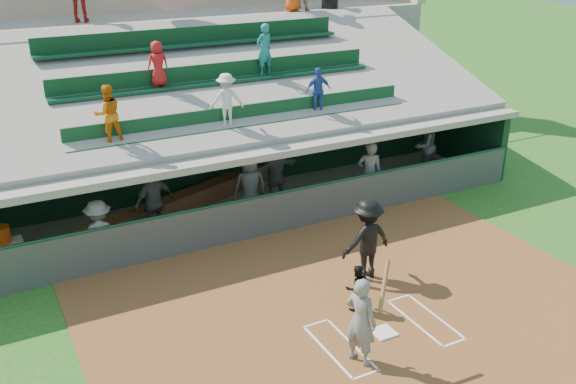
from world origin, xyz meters
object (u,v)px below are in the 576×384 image
batter_at_plate (361,320)px  white_table (6,258)px  catcher (356,288)px  home_plate (384,332)px  water_cooler (1,235)px

batter_at_plate → white_table: (-5.40, 6.47, -0.49)m
catcher → white_table: catcher is taller
home_plate → batter_at_plate: size_ratio=0.22×
home_plate → white_table: 8.70m
batter_at_plate → catcher: (0.88, 1.47, -0.37)m
batter_at_plate → catcher: bearing=59.2°
catcher → white_table: bearing=-30.1°
catcher → batter_at_plate: bearing=67.6°
home_plate → white_table: size_ratio=0.51×
catcher → white_table: 8.03m
home_plate → batter_at_plate: bearing=-151.1°
home_plate → batter_at_plate: 1.35m
batter_at_plate → white_table: bearing=129.9°
catcher → home_plate: bearing=100.2°
white_table → water_cooler: 0.57m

